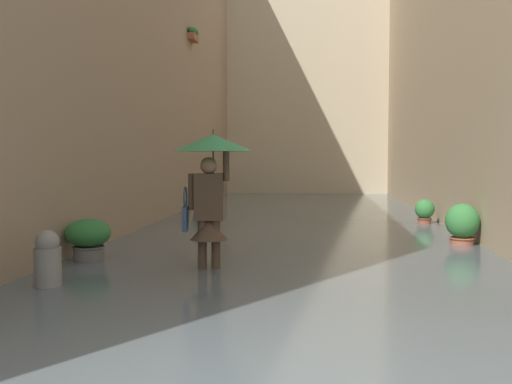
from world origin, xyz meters
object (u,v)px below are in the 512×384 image
Objects in this scene: potted_plant_near_left at (425,213)px; potted_plant_mid_right at (199,201)px; potted_plant_mid_left at (462,226)px; person_wading at (211,173)px; mooring_bollard at (48,266)px; potted_plant_far_right at (88,241)px.

potted_plant_mid_right is at bearing -26.40° from potted_plant_near_left.
potted_plant_mid_left is at bearing 133.57° from potted_plant_mid_right.
person_wading is 2.45× the size of mooring_bollard.
potted_plant_mid_left is (-3.82, -2.51, -0.95)m from person_wading.
potted_plant_far_right is 0.88× the size of potted_plant_mid_left.
person_wading reaches higher than potted_plant_near_left.
person_wading is 8.75m from potted_plant_mid_right.
mooring_bollard is (5.49, 3.77, -0.08)m from potted_plant_mid_left.
potted_plant_mid_right is 9.75m from mooring_bollard.
potted_plant_mid_right is at bearing -77.60° from person_wading.
mooring_bollard is (1.67, 1.26, -1.03)m from person_wading.
potted_plant_near_left is at bearing -128.03° from mooring_bollard.
potted_plant_far_right is at bearing -13.47° from person_wading.
potted_plant_near_left is 6.28m from potted_plant_mid_right.
person_wading reaches higher than potted_plant_far_right.
potted_plant_far_right is 7.69m from potted_plant_near_left.
mooring_bollard is at bearing 96.42° from potted_plant_far_right.
potted_plant_far_right reaches higher than potted_plant_mid_right.
potted_plant_far_right is 8.04m from potted_plant_mid_right.
potted_plant_mid_left is 1.06× the size of mooring_bollard.
potted_plant_mid_left reaches higher than potted_plant_mid_right.
potted_plant_far_right is 1.04× the size of potted_plant_mid_right.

